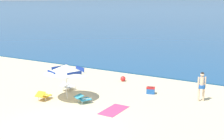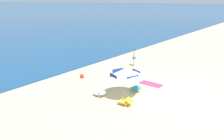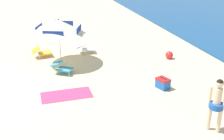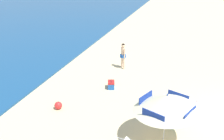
% 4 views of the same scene
% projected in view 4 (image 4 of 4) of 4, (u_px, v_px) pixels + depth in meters
% --- Properties ---
extents(beach_umbrella_striped_main, '(2.71, 2.75, 2.10)m').
position_uv_depth(beach_umbrella_striped_main, '(167.00, 103.00, 9.42)').
color(beach_umbrella_striped_main, silver).
rests_on(beach_umbrella_striped_main, ground).
extents(lounge_chair_beside_umbrella, '(0.89, 1.00, 0.50)m').
position_uv_depth(lounge_chair_beside_umbrella, '(171.00, 119.00, 10.98)').
color(lounge_chair_beside_umbrella, teal).
rests_on(lounge_chair_beside_umbrella, ground).
extents(person_standing_near_shore, '(0.40, 0.40, 1.63)m').
position_uv_depth(person_standing_near_shore, '(123.00, 54.00, 16.47)').
color(person_standing_near_shore, beige).
rests_on(person_standing_near_shore, ground).
extents(cooler_box, '(0.58, 0.49, 0.43)m').
position_uv_depth(cooler_box, '(111.00, 85.00, 14.15)').
color(cooler_box, '#1E56A8').
rests_on(cooler_box, ground).
extents(beach_ball, '(0.36, 0.36, 0.36)m').
position_uv_depth(beach_ball, '(58.00, 105.00, 12.21)').
color(beach_ball, red).
rests_on(beach_ball, ground).
extents(beach_towel, '(0.91, 1.81, 0.01)m').
position_uv_depth(beach_towel, '(177.00, 103.00, 12.80)').
color(beach_towel, '#DB3866').
rests_on(beach_towel, ground).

